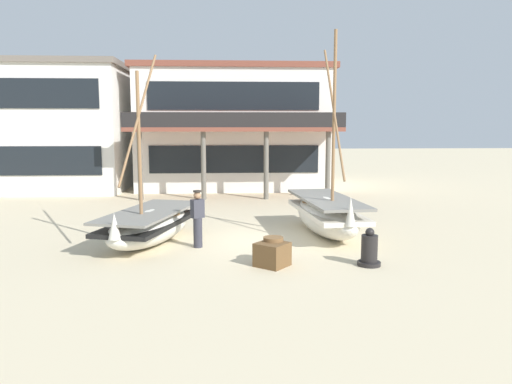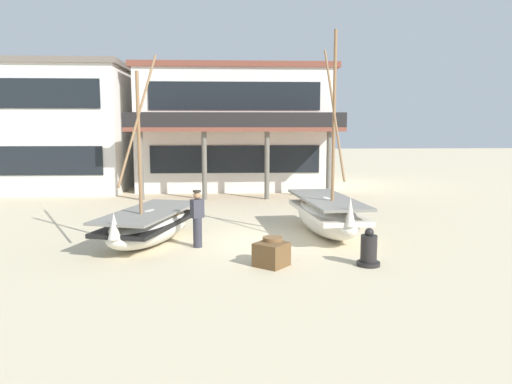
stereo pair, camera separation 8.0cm
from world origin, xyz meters
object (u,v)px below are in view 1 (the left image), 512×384
object	(u,v)px
capstan_winch	(369,250)
cargo_crate	(272,254)
fishing_boat_centre_large	(150,225)
fisherman_by_hull	(198,219)
harbor_building_main	(233,128)
wooden_barrel	(273,250)
fishing_boat_near_left	(327,214)
harbor_building_annex	(57,127)

from	to	relation	value
capstan_winch	cargo_crate	distance (m)	2.48
cargo_crate	fishing_boat_centre_large	bearing A→B (deg)	142.41
fisherman_by_hull	harbor_building_main	size ratio (longest dim) A/B	0.15
fishing_boat_centre_large	harbor_building_main	distance (m)	14.69
fisherman_by_hull	cargo_crate	bearing A→B (deg)	-45.99
cargo_crate	harbor_building_main	xyz separation A→B (m)	(-0.77, 16.84, 3.11)
cargo_crate	harbor_building_main	distance (m)	17.14
wooden_barrel	fishing_boat_centre_large	bearing A→B (deg)	145.18
fishing_boat_near_left	harbor_building_main	bearing A→B (deg)	102.20
fisherman_by_hull	wooden_barrel	xyz separation A→B (m)	(2.05, -1.84, -0.48)
capstan_winch	cargo_crate	xyz separation A→B (m)	(-2.48, 0.09, -0.09)
fishing_boat_centre_large	cargo_crate	xyz separation A→B (m)	(3.49, -2.69, -0.26)
fishing_boat_centre_large	wooden_barrel	xyz separation A→B (m)	(3.54, -2.46, -0.21)
fishing_boat_near_left	wooden_barrel	bearing A→B (deg)	-121.66
capstan_winch	harbor_building_annex	xyz separation A→B (m)	(-13.14, 16.42, 3.05)
fishing_boat_near_left	fishing_boat_centre_large	world-z (taller)	fishing_boat_near_left
capstan_winch	harbor_building_annex	bearing A→B (deg)	128.66
fishing_boat_near_left	fisherman_by_hull	world-z (taller)	fishing_boat_near_left
fisherman_by_hull	harbor_building_annex	xyz separation A→B (m)	(-8.67, 14.26, 2.61)
wooden_barrel	harbor_building_main	distance (m)	16.91
fishing_boat_near_left	cargo_crate	xyz separation A→B (m)	(-2.10, -3.56, -0.38)
wooden_barrel	harbor_building_annex	world-z (taller)	harbor_building_annex
fishing_boat_near_left	harbor_building_annex	distance (m)	18.27
wooden_barrel	harbor_building_annex	xyz separation A→B (m)	(-10.71, 16.10, 3.09)
capstan_winch	wooden_barrel	distance (m)	2.45
capstan_winch	wooden_barrel	size ratio (longest dim) A/B	1.40
wooden_barrel	harbor_building_main	world-z (taller)	harbor_building_main
harbor_building_main	cargo_crate	bearing A→B (deg)	-87.39
fisherman_by_hull	cargo_crate	distance (m)	2.93
cargo_crate	fisherman_by_hull	bearing A→B (deg)	134.01
fishing_boat_near_left	wooden_barrel	size ratio (longest dim) A/B	9.16
fisherman_by_hull	wooden_barrel	distance (m)	2.80
harbor_building_annex	wooden_barrel	bearing A→B (deg)	-56.37
harbor_building_main	capstan_winch	bearing A→B (deg)	-79.16
cargo_crate	capstan_winch	bearing A→B (deg)	-2.16
capstan_winch	harbor_building_annex	size ratio (longest dim) A/B	0.12
fishing_boat_near_left	fishing_boat_centre_large	bearing A→B (deg)	-171.12
fisherman_by_hull	wooden_barrel	size ratio (longest dim) A/B	2.41
fisherman_by_hull	wooden_barrel	world-z (taller)	fisherman_by_hull
fisherman_by_hull	harbor_building_annex	world-z (taller)	harbor_building_annex
fishing_boat_near_left	harbor_building_annex	world-z (taller)	harbor_building_annex
cargo_crate	harbor_building_annex	xyz separation A→B (m)	(-10.67, 16.33, 3.14)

